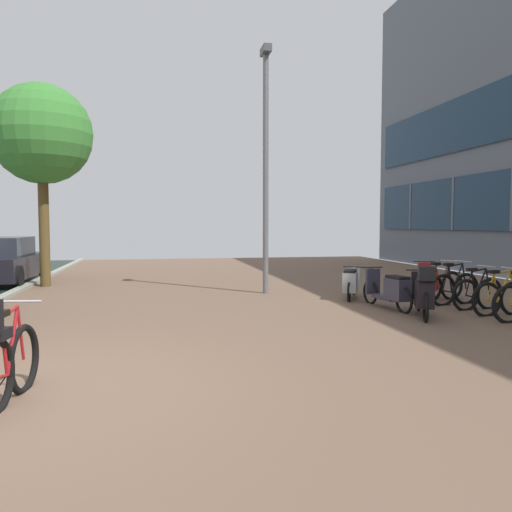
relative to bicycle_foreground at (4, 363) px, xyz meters
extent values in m
cube|color=brown|center=(5.14, 0.29, -0.42)|extent=(14.40, 40.00, 0.05)
cube|color=#565E68|center=(12.49, 11.89, 2.12)|extent=(0.10, 0.12, 1.98)
cube|color=#565E68|center=(12.49, 15.09, 2.12)|extent=(0.10, 0.12, 1.98)
torus|color=black|center=(0.09, 0.37, -0.06)|extent=(0.17, 0.74, 0.73)
cylinder|color=maroon|center=(0.05, 0.11, 0.20)|extent=(0.08, 0.32, 0.64)
cylinder|color=maroon|center=(0.02, -0.08, 0.18)|extent=(0.05, 0.14, 0.59)
cylinder|color=maroon|center=(0.04, 0.06, 0.49)|extent=(0.09, 0.39, 0.09)
cylinder|color=maroon|center=(0.01, -0.15, -0.09)|extent=(0.06, 0.25, 0.08)
cylinder|color=maroon|center=(0.08, 0.31, 0.23)|extent=(0.05, 0.15, 0.58)
cube|color=black|center=(0.02, -0.13, 0.50)|extent=(0.12, 0.23, 0.06)
cylinder|color=#ADADB2|center=(0.07, 0.25, 0.56)|extent=(0.48, 0.09, 0.02)
torus|color=black|center=(7.59, 2.53, -0.07)|extent=(0.73, 0.09, 0.73)
torus|color=black|center=(7.61, 3.18, -0.09)|extent=(0.69, 0.13, 0.69)
cylinder|color=#C18D1C|center=(7.99, 3.21, 0.16)|extent=(0.32, 0.06, 0.60)
cylinder|color=#C18D1C|center=(7.80, 3.19, 0.14)|extent=(0.14, 0.05, 0.55)
cylinder|color=#C18D1C|center=(7.94, 3.21, 0.43)|extent=(0.39, 0.07, 0.08)
cylinder|color=#C18D1C|center=(7.73, 3.19, -0.11)|extent=(0.25, 0.05, 0.07)
cylinder|color=#C18D1C|center=(7.68, 3.18, 0.16)|extent=(0.17, 0.04, 0.50)
cylinder|color=#C18D1C|center=(8.19, 3.23, 0.19)|extent=(0.15, 0.04, 0.55)
cube|color=black|center=(7.75, 3.19, 0.45)|extent=(0.23, 0.11, 0.06)
cylinder|color=#ADADB2|center=(8.13, 3.22, 0.51)|extent=(0.07, 0.48, 0.02)
torus|color=black|center=(7.61, 3.83, -0.09)|extent=(0.68, 0.15, 0.67)
torus|color=black|center=(8.21, 3.91, -0.09)|extent=(0.68, 0.15, 0.67)
cylinder|color=black|center=(7.97, 3.88, 0.15)|extent=(0.30, 0.07, 0.59)
cylinder|color=black|center=(7.79, 3.86, 0.13)|extent=(0.14, 0.05, 0.54)
cylinder|color=black|center=(7.92, 3.87, 0.42)|extent=(0.37, 0.08, 0.08)
cylinder|color=black|center=(7.72, 3.85, -0.11)|extent=(0.24, 0.06, 0.07)
cylinder|color=black|center=(7.68, 3.84, 0.15)|extent=(0.16, 0.04, 0.49)
cylinder|color=black|center=(8.16, 3.90, 0.17)|extent=(0.14, 0.05, 0.54)
cube|color=black|center=(7.74, 3.85, 0.43)|extent=(0.23, 0.12, 0.06)
cylinder|color=#ADADB2|center=(8.10, 3.90, 0.49)|extent=(0.08, 0.48, 0.02)
torus|color=black|center=(7.50, 4.48, -0.07)|extent=(0.72, 0.21, 0.72)
torus|color=black|center=(8.13, 4.60, -0.07)|extent=(0.72, 0.21, 0.72)
cylinder|color=black|center=(7.88, 4.55, 0.19)|extent=(0.32, 0.10, 0.63)
cylinder|color=black|center=(7.69, 4.52, 0.16)|extent=(0.14, 0.06, 0.57)
cylinder|color=black|center=(7.83, 4.54, 0.47)|extent=(0.39, 0.11, 0.08)
cylinder|color=black|center=(7.62, 4.50, -0.10)|extent=(0.25, 0.08, 0.08)
cylinder|color=black|center=(7.57, 4.49, 0.19)|extent=(0.17, 0.06, 0.52)
cylinder|color=black|center=(8.08, 4.59, 0.21)|extent=(0.15, 0.06, 0.57)
cube|color=black|center=(7.64, 4.51, 0.48)|extent=(0.23, 0.13, 0.06)
cylinder|color=#ADADB2|center=(8.02, 4.58, 0.54)|extent=(0.12, 0.48, 0.02)
torus|color=black|center=(7.60, 5.13, -0.09)|extent=(0.68, 0.22, 0.69)
torus|color=black|center=(8.22, 5.28, -0.09)|extent=(0.68, 0.22, 0.69)
cylinder|color=brown|center=(7.97, 5.22, 0.16)|extent=(0.31, 0.11, 0.60)
cylinder|color=brown|center=(7.79, 5.18, 0.14)|extent=(0.14, 0.07, 0.55)
cylinder|color=brown|center=(7.92, 5.21, 0.43)|extent=(0.39, 0.13, 0.08)
cylinder|color=brown|center=(7.72, 5.16, -0.11)|extent=(0.25, 0.09, 0.07)
cylinder|color=brown|center=(7.67, 5.15, 0.16)|extent=(0.17, 0.06, 0.50)
cylinder|color=brown|center=(8.17, 5.27, 0.18)|extent=(0.15, 0.06, 0.55)
cube|color=black|center=(7.74, 5.17, 0.45)|extent=(0.23, 0.14, 0.06)
cylinder|color=#ADADB2|center=(8.11, 5.26, 0.50)|extent=(0.13, 0.47, 0.02)
torus|color=black|center=(5.73, 5.38, -0.18)|extent=(0.26, 0.45, 0.48)
torus|color=black|center=(6.29, 6.47, -0.18)|extent=(0.26, 0.45, 0.48)
cube|color=#A5ABAE|center=(6.01, 5.92, -0.20)|extent=(0.57, 0.74, 0.08)
cube|color=#A5ABAE|center=(5.83, 5.58, 0.02)|extent=(0.52, 0.62, 0.45)
cube|color=black|center=(5.83, 5.58, 0.28)|extent=(0.46, 0.56, 0.06)
cylinder|color=#A5ABAE|center=(6.28, 6.45, 0.06)|extent=(0.12, 0.14, 0.48)
cube|color=#A5ABAE|center=(6.25, 6.38, 0.03)|extent=(0.32, 0.22, 0.47)
cylinder|color=black|center=(6.27, 6.43, 0.29)|extent=(0.47, 0.26, 0.03)
torus|color=black|center=(7.65, 5.22, -0.15)|extent=(0.26, 0.53, 0.55)
torus|color=black|center=(8.13, 6.37, -0.15)|extent=(0.26, 0.53, 0.55)
cube|color=#B12123|center=(7.89, 5.79, -0.17)|extent=(0.53, 0.75, 0.08)
cube|color=#B12123|center=(7.74, 5.42, 0.04)|extent=(0.49, 0.62, 0.42)
cube|color=black|center=(7.74, 5.42, 0.28)|extent=(0.43, 0.56, 0.06)
cylinder|color=#B12123|center=(8.12, 6.34, 0.13)|extent=(0.11, 0.14, 0.56)
cube|color=#B12123|center=(8.09, 6.28, 0.10)|extent=(0.33, 0.20, 0.55)
cylinder|color=black|center=(8.11, 6.32, 0.40)|extent=(0.49, 0.22, 0.03)
torus|color=black|center=(6.18, 2.90, -0.14)|extent=(0.28, 0.54, 0.57)
torus|color=black|center=(6.68, 4.04, -0.14)|extent=(0.28, 0.54, 0.57)
cube|color=black|center=(6.43, 3.47, -0.16)|extent=(0.54, 0.75, 0.08)
cube|color=black|center=(6.27, 3.10, 0.07)|extent=(0.50, 0.62, 0.47)
cube|color=black|center=(6.27, 3.10, 0.33)|extent=(0.44, 0.56, 0.06)
cylinder|color=black|center=(6.67, 4.01, 0.14)|extent=(0.11, 0.14, 0.57)
cube|color=black|center=(6.64, 3.95, 0.12)|extent=(0.32, 0.20, 0.56)
cylinder|color=black|center=(6.66, 3.99, 0.43)|extent=(0.49, 0.24, 0.03)
cube|color=black|center=(6.16, 2.85, 0.48)|extent=(0.37, 0.37, 0.24)
torus|color=black|center=(6.23, 3.79, -0.14)|extent=(0.12, 0.56, 0.56)
torus|color=black|center=(6.08, 5.04, -0.14)|extent=(0.12, 0.56, 0.56)
cube|color=#343343|center=(6.15, 4.42, -0.17)|extent=(0.36, 0.73, 0.08)
cube|color=#343343|center=(6.20, 4.01, 0.04)|extent=(0.36, 0.59, 0.43)
cube|color=black|center=(6.20, 4.01, 0.29)|extent=(0.32, 0.53, 0.06)
cylinder|color=#343343|center=(6.09, 5.02, 0.13)|extent=(0.08, 0.13, 0.56)
cube|color=#343343|center=(6.09, 4.94, 0.11)|extent=(0.33, 0.12, 0.55)
cylinder|color=black|center=(6.09, 4.99, 0.41)|extent=(0.52, 0.09, 0.03)
cube|color=black|center=(-3.09, 10.95, 0.09)|extent=(1.80, 4.22, 0.64)
cube|color=#282D38|center=(-3.09, 10.87, 0.69)|extent=(1.51, 2.19, 0.55)
cylinder|color=black|center=(-2.24, 12.54, -0.09)|extent=(0.20, 0.62, 0.62)
cylinder|color=black|center=(-2.24, 9.36, -0.09)|extent=(0.20, 0.62, 0.62)
cylinder|color=slate|center=(4.17, 7.10, 2.55)|extent=(0.14, 0.14, 5.89)
cube|color=#4C4C51|center=(4.17, 7.10, 5.62)|extent=(0.20, 0.52, 0.18)
cylinder|color=brown|center=(-1.59, 9.68, 1.24)|extent=(0.28, 0.28, 3.27)
sphere|color=#3B8333|center=(-1.59, 9.68, 3.84)|extent=(2.74, 2.74, 2.74)
camera|label=1|loc=(1.46, -5.17, 1.35)|focal=35.08mm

